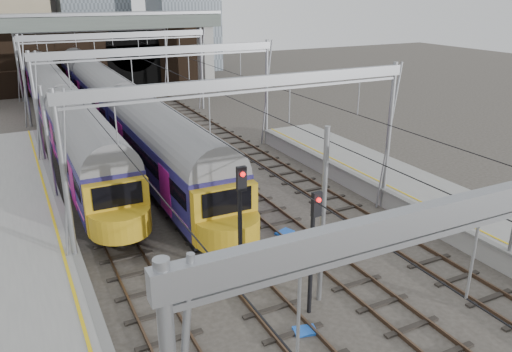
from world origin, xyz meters
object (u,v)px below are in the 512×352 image
train_main (89,81)px  signal_near_centre (313,239)px  train_second (46,83)px  signal_near_left (241,215)px

train_main → signal_near_centre: 40.51m
train_main → signal_near_centre: bearing=-88.3°
train_main → train_second: (-4.00, 1.65, -0.07)m
train_main → signal_near_left: bearing=-90.6°
train_main → train_second: size_ratio=1.04×
train_main → train_second: 4.33m
train_second → signal_near_left: signal_near_left is taller
signal_near_centre → train_main: bearing=87.4°
train_second → signal_near_centre: train_second is taller
train_main → signal_near_left: signal_near_left is taller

